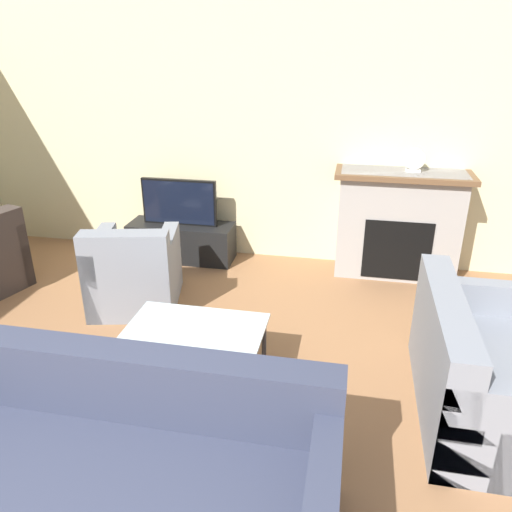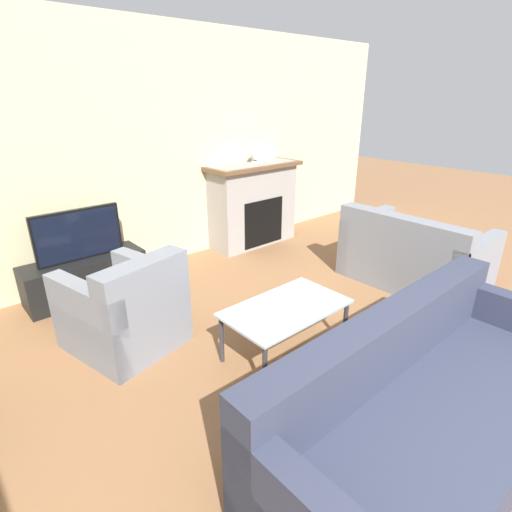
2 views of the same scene
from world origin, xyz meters
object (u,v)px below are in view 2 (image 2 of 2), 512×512
coffee_table (286,312)px  armchair_accent (125,313)px  couch_loveseat (412,258)px  couch_sectional (427,412)px  tv (78,235)px  mantel_clock (257,154)px

coffee_table → armchair_accent: bearing=133.4°
couch_loveseat → armchair_accent: 3.02m
armchair_accent → couch_sectional: bearing=98.0°
tv → armchair_accent: tv is taller
couch_loveseat → mantel_clock: mantel_clock is taller
couch_sectional → armchair_accent: 2.30m
armchair_accent → mantel_clock: 2.89m
couch_sectional → armchair_accent: size_ratio=2.35×
tv → couch_loveseat: 3.49m
tv → mantel_clock: size_ratio=3.58×
armchair_accent → coffee_table: size_ratio=1.00×
couch_loveseat → coffee_table: 1.98m
couch_sectional → couch_loveseat: bearing=30.5°
tv → couch_sectional: size_ratio=0.36×
couch_loveseat → armchair_accent: size_ratio=1.44×
couch_loveseat → coffee_table: size_ratio=1.44×
couch_loveseat → coffee_table: couch_loveseat is taller
couch_sectional → coffee_table: size_ratio=2.34×
tv → mantel_clock: mantel_clock is taller
couch_sectional → mantel_clock: mantel_clock is taller
tv → couch_loveseat: tv is taller
mantel_clock → coffee_table: bearing=-126.7°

